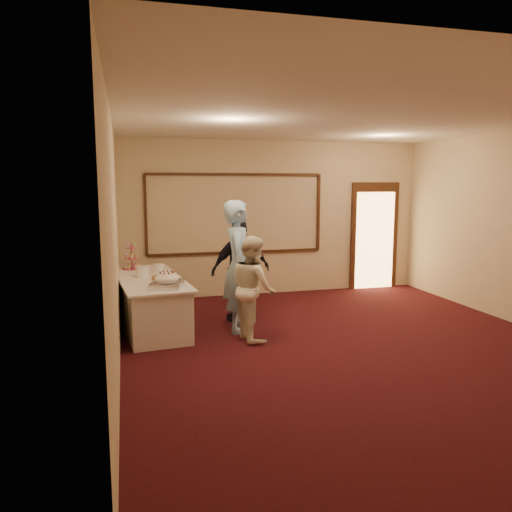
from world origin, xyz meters
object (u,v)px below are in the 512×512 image
(woman, at_px, (253,288))
(guest, at_px, (241,270))
(cupcake_stand, at_px, (132,259))
(pavlova_tray, at_px, (167,281))
(tart, at_px, (160,278))
(man, at_px, (239,266))
(plate_stack_b, at_px, (159,269))
(plate_stack_a, at_px, (143,271))
(buffet_table, at_px, (151,302))

(woman, distance_m, guest, 0.95)
(cupcake_stand, bearing_deg, pavlova_tray, -74.73)
(pavlova_tray, height_order, tart, pavlova_tray)
(man, distance_m, guest, 0.54)
(cupcake_stand, xyz_separation_m, plate_stack_b, (0.40, -0.52, -0.10))
(woman, bearing_deg, man, 7.34)
(cupcake_stand, height_order, guest, guest)
(pavlova_tray, height_order, woman, woman)
(plate_stack_a, bearing_deg, man, -24.49)
(cupcake_stand, distance_m, tart, 1.15)
(pavlova_tray, xyz_separation_m, plate_stack_a, (-0.29, 0.87, -0.01))
(pavlova_tray, distance_m, man, 1.11)
(buffet_table, bearing_deg, plate_stack_b, 65.50)
(cupcake_stand, relative_size, plate_stack_a, 2.47)
(pavlova_tray, bearing_deg, cupcake_stand, 105.27)
(plate_stack_a, height_order, woman, woman)
(buffet_table, relative_size, plate_stack_a, 12.49)
(plate_stack_b, bearing_deg, pavlova_tray, -88.03)
(buffet_table, distance_m, cupcake_stand, 1.06)
(buffet_table, relative_size, plate_stack_b, 13.92)
(guest, bearing_deg, cupcake_stand, -35.33)
(tart, bearing_deg, plate_stack_a, 125.94)
(tart, xyz_separation_m, guest, (1.27, 0.20, 0.03))
(plate_stack_a, relative_size, tart, 0.70)
(pavlova_tray, xyz_separation_m, cupcake_stand, (-0.44, 1.62, 0.08))
(buffet_table, distance_m, man, 1.49)
(woman, bearing_deg, pavlova_tray, 75.04)
(woman, bearing_deg, buffet_table, 49.86)
(plate_stack_a, height_order, guest, guest)
(buffet_table, bearing_deg, pavlova_tray, -75.36)
(cupcake_stand, distance_m, guest, 1.88)
(man, bearing_deg, pavlova_tray, 119.45)
(tart, bearing_deg, cupcake_stand, 109.69)
(buffet_table, bearing_deg, plate_stack_a, 129.98)
(plate_stack_b, distance_m, man, 1.41)
(tart, bearing_deg, man, -14.76)
(guest, bearing_deg, buffet_table, -7.86)
(guest, bearing_deg, plate_stack_a, -12.18)
(buffet_table, xyz_separation_m, plate_stack_a, (-0.10, 0.11, 0.46))
(plate_stack_a, bearing_deg, woman, -35.93)
(man, xyz_separation_m, guest, (0.14, 0.50, -0.15))
(plate_stack_a, bearing_deg, guest, -4.56)
(guest, bearing_deg, plate_stack_b, -23.39)
(plate_stack_b, bearing_deg, guest, -15.78)
(tart, relative_size, man, 0.14)
(cupcake_stand, height_order, tart, cupcake_stand)
(pavlova_tray, relative_size, plate_stack_b, 3.63)
(cupcake_stand, distance_m, woman, 2.44)
(plate_stack_b, relative_size, man, 0.09)
(plate_stack_b, bearing_deg, plate_stack_a, -137.40)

